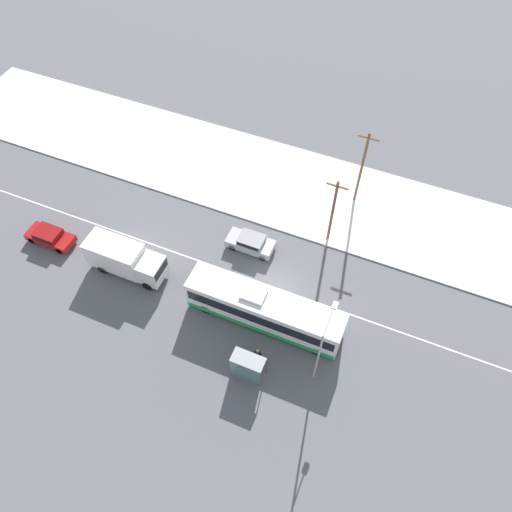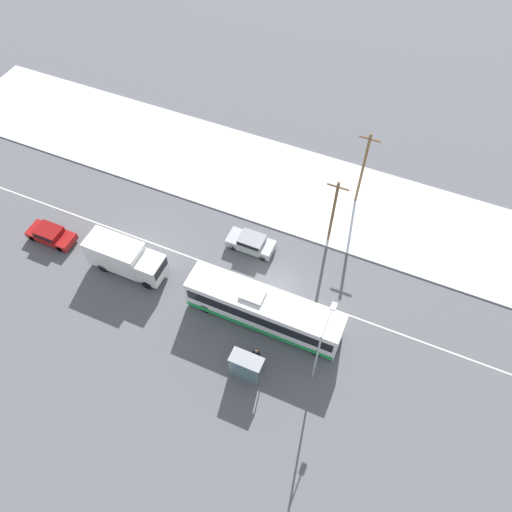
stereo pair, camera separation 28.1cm
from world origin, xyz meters
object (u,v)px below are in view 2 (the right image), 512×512
object	(u,v)px
streetlamp	(321,345)
utility_pole_roadside	(333,211)
box_truck	(124,257)
sedan_car	(251,242)
bus_shelter	(245,367)
pedestrian_at_stop	(256,354)
utility_pole_snowlot	(363,168)
city_bus	(264,309)
parked_car_near_truck	(50,234)

from	to	relation	value
streetlamp	utility_pole_roadside	xyz separation A→B (m)	(-3.04, 12.02, -0.54)
utility_pole_roadside	box_truck	bearing A→B (deg)	-146.28
box_truck	utility_pole_roadside	xyz separation A→B (m)	(14.53, 9.70, 2.10)
sedan_car	bus_shelter	xyz separation A→B (m)	(4.38, -10.94, 0.88)
pedestrian_at_stop	utility_pole_roadside	distance (m)	13.35
pedestrian_at_stop	utility_pole_roadside	world-z (taller)	utility_pole_roadside
pedestrian_at_stop	streetlamp	distance (m)	5.52
streetlamp	pedestrian_at_stop	bearing A→B (deg)	-167.33
sedan_car	utility_pole_snowlot	distance (m)	11.69
city_bus	pedestrian_at_stop	xyz separation A→B (m)	(0.81, -3.33, -0.64)
parked_car_near_truck	utility_pole_roadside	size ratio (longest dim) A/B	0.59
parked_car_near_truck	bus_shelter	world-z (taller)	bus_shelter
sedan_car	utility_pole_snowlot	world-z (taller)	utility_pole_snowlot
parked_car_near_truck	streetlamp	xyz separation A→B (m)	(25.35, -2.33, 3.56)
box_truck	bus_shelter	xyz separation A→B (m)	(13.04, -4.80, -0.00)
box_truck	utility_pole_snowlot	world-z (taller)	utility_pole_snowlot
city_bus	box_truck	xyz separation A→B (m)	(-12.45, -0.03, 0.03)
box_truck	utility_pole_roadside	world-z (taller)	utility_pole_roadside
sedan_car	streetlamp	size ratio (longest dim) A/B	0.62
pedestrian_at_stop	streetlamp	bearing A→B (deg)	12.67
pedestrian_at_stop	box_truck	bearing A→B (deg)	166.04
city_bus	box_truck	world-z (taller)	city_bus
sedan_car	city_bus	bearing A→B (deg)	121.78
box_truck	pedestrian_at_stop	size ratio (longest dim) A/B	4.10
sedan_car	pedestrian_at_stop	bearing A→B (deg)	115.97
utility_pole_roadside	utility_pole_snowlot	distance (m)	5.45
sedan_car	parked_car_near_truck	bearing A→B (deg)	20.47
city_bus	utility_pole_roadside	bearing A→B (deg)	77.86
city_bus	streetlamp	bearing A→B (deg)	-24.72
box_truck	utility_pole_roadside	size ratio (longest dim) A/B	0.93
sedan_car	pedestrian_at_stop	distance (m)	10.50
parked_car_near_truck	utility_pole_roadside	bearing A→B (deg)	23.49
parked_car_near_truck	utility_pole_roadside	world-z (taller)	utility_pole_roadside
city_bus	utility_pole_snowlot	xyz separation A→B (m)	(2.95, 15.03, 2.56)
utility_pole_roadside	pedestrian_at_stop	bearing A→B (deg)	-95.58
streetlamp	utility_pole_roadside	world-z (taller)	utility_pole_roadside
parked_car_near_truck	city_bus	bearing A→B (deg)	0.09
utility_pole_roadside	utility_pole_snowlot	xyz separation A→B (m)	(0.87, 5.36, 0.43)
city_bus	pedestrian_at_stop	world-z (taller)	city_bus
streetlamp	parked_car_near_truck	bearing A→B (deg)	174.76
sedan_car	streetlamp	bearing A→B (deg)	136.44
city_bus	bus_shelter	size ratio (longest dim) A/B	5.12
bus_shelter	pedestrian_at_stop	bearing A→B (deg)	81.76
pedestrian_at_stop	bus_shelter	xyz separation A→B (m)	(-0.22, -1.51, 0.67)
parked_car_near_truck	utility_pole_snowlot	world-z (taller)	utility_pole_snowlot
sedan_car	streetlamp	world-z (taller)	streetlamp
city_bus	utility_pole_roadside	world-z (taller)	utility_pole_roadside
bus_shelter	streetlamp	size ratio (longest dim) A/B	0.36
city_bus	pedestrian_at_stop	distance (m)	3.48
sedan_car	pedestrian_at_stop	size ratio (longest dim) A/B	2.55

